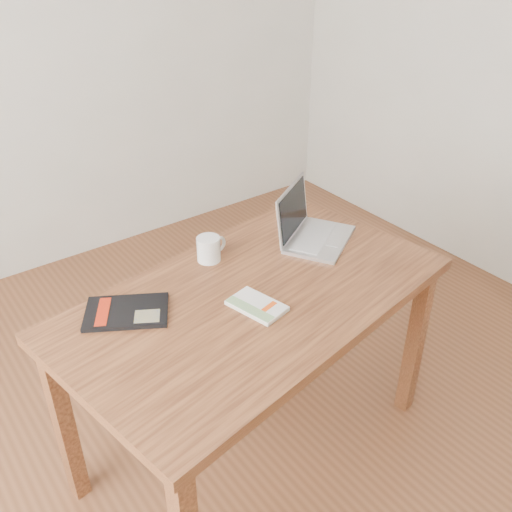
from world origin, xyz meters
TOP-DOWN VIEW (x-y plane):
  - room at (-0.07, 0.00)m, footprint 4.04×4.04m
  - desk at (0.13, 0.15)m, footprint 1.43×0.97m
  - white_guidebook at (0.09, 0.08)m, footprint 0.15×0.20m
  - black_guidebook at (-0.27, 0.31)m, footprint 0.31×0.28m
  - laptop at (0.52, 0.32)m, footprint 0.38×0.35m
  - coffee_mug at (0.12, 0.42)m, footprint 0.12×0.09m

SIDE VIEW (x-z plane):
  - desk at x=0.13m, z-range 0.29..1.04m
  - black_guidebook at x=-0.27m, z-range 0.75..0.76m
  - white_guidebook at x=0.09m, z-range 0.75..0.77m
  - laptop at x=0.52m, z-range 0.69..0.90m
  - coffee_mug at x=0.12m, z-range 0.75..0.84m
  - room at x=-0.07m, z-range 0.01..2.71m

